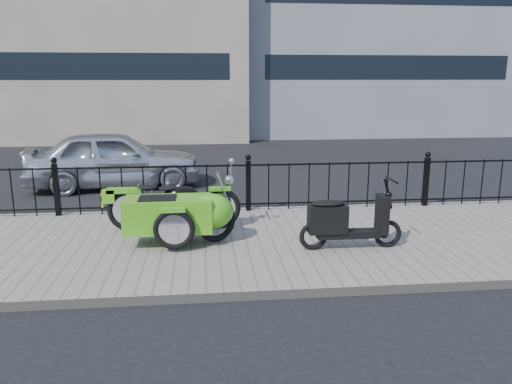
{
  "coord_description": "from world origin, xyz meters",
  "views": [
    {
      "loc": [
        -0.82,
        -7.86,
        2.59
      ],
      "look_at": [
        -0.0,
        -0.1,
        0.8
      ],
      "focal_mm": 35.0,
      "sensor_mm": 36.0,
      "label": 1
    }
  ],
  "objects": [
    {
      "name": "curb",
      "position": [
        0.0,
        1.44,
        0.06
      ],
      "size": [
        30.0,
        0.1,
        0.12
      ],
      "primitive_type": "cube",
      "color": "gray",
      "rests_on": "ground"
    },
    {
      "name": "sidewalk",
      "position": [
        0.0,
        -0.5,
        0.06
      ],
      "size": [
        30.0,
        3.8,
        0.12
      ],
      "primitive_type": "cube",
      "color": "gray",
      "rests_on": "ground"
    },
    {
      "name": "iron_fence",
      "position": [
        0.0,
        1.3,
        0.59
      ],
      "size": [
        14.11,
        0.11,
        1.08
      ],
      "color": "black",
      "rests_on": "sidewalk"
    },
    {
      "name": "motorcycle_sidecar",
      "position": [
        -1.19,
        -0.41,
        0.59
      ],
      "size": [
        2.28,
        1.48,
        0.98
      ],
      "color": "black",
      "rests_on": "sidewalk"
    },
    {
      "name": "scooter",
      "position": [
        1.2,
        -1.03,
        0.53
      ],
      "size": [
        1.54,
        0.45,
        1.05
      ],
      "color": "black",
      "rests_on": "sidewalk"
    },
    {
      "name": "ground",
      "position": [
        0.0,
        0.0,
        0.0
      ],
      "size": [
        120.0,
        120.0,
        0.0
      ],
      "primitive_type": "plane",
      "color": "black",
      "rests_on": "ground"
    },
    {
      "name": "spare_tire",
      "position": [
        -0.65,
        -0.51,
        0.45
      ],
      "size": [
        0.63,
        0.38,
        0.66
      ],
      "primitive_type": "torus",
      "rotation": [
        1.57,
        0.0,
        0.46
      ],
      "color": "black",
      "rests_on": "sidewalk"
    },
    {
      "name": "sedan_car",
      "position": [
        -2.96,
        4.22,
        0.69
      ],
      "size": [
        4.23,
        2.16,
        1.38
      ],
      "primitive_type": "imported",
      "rotation": [
        0.0,
        0.0,
        1.71
      ],
      "color": "silver",
      "rests_on": "ground"
    }
  ]
}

